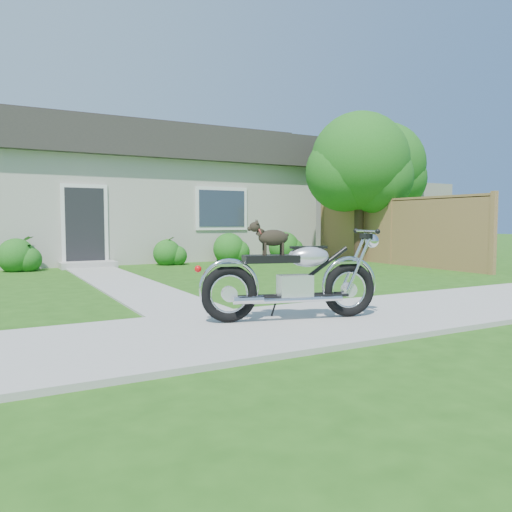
{
  "coord_description": "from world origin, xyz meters",
  "views": [
    {
      "loc": [
        -3.81,
        -4.88,
        1.22
      ],
      "look_at": [
        -0.63,
        1.0,
        0.75
      ],
      "focal_mm": 35.0,
      "sensor_mm": 36.0,
      "label": 1
    }
  ],
  "objects": [
    {
      "name": "sidewalk",
      "position": [
        0.0,
        0.0,
        0.02
      ],
      "size": [
        24.0,
        2.2,
        0.04
      ],
      "primitive_type": "cube",
      "color": "#9E9B93",
      "rests_on": "ground"
    },
    {
      "name": "fence",
      "position": [
        6.3,
        5.75,
        0.94
      ],
      "size": [
        0.12,
        6.62,
        1.9
      ],
      "color": "olive",
      "rests_on": "ground"
    },
    {
      "name": "motorcycle_with_dog",
      "position": [
        -0.59,
        0.11,
        0.55
      ],
      "size": [
        2.18,
        0.87,
        1.17
      ],
      "rotation": [
        0.0,
        0.0,
        -0.26
      ],
      "color": "black",
      "rests_on": "sidewalk"
    },
    {
      "name": "tree_far",
      "position": [
        10.4,
        10.4,
        3.32
      ],
      "size": [
        3.37,
        3.37,
        5.17
      ],
      "color": "#3D2B1C",
      "rests_on": "ground"
    },
    {
      "name": "walkway",
      "position": [
        -1.5,
        5.0,
        0.01
      ],
      "size": [
        1.2,
        8.0,
        0.03
      ],
      "primitive_type": "cube",
      "color": "#9E9B93",
      "rests_on": "ground"
    },
    {
      "name": "potted_plant_left",
      "position": [
        -3.12,
        8.55,
        0.42
      ],
      "size": [
        0.76,
        0.85,
        0.85
      ],
      "primitive_type": "imported",
      "rotation": [
        0.0,
        0.0,
        1.71
      ],
      "color": "#1E5416",
      "rests_on": "ground"
    },
    {
      "name": "shrub_row",
      "position": [
        -0.37,
        8.5,
        0.39
      ],
      "size": [
        10.99,
        1.0,
        1.0
      ],
      "color": "#1F5E18",
      "rests_on": "ground"
    },
    {
      "name": "tree_near",
      "position": [
        6.12,
        6.71,
        2.85
      ],
      "size": [
        2.91,
        2.9,
        4.45
      ],
      "color": "#3D2B1C",
      "rests_on": "ground"
    },
    {
      "name": "house",
      "position": [
        -0.0,
        11.99,
        2.16
      ],
      "size": [
        12.6,
        7.03,
        4.5
      ],
      "color": "beige",
      "rests_on": "ground"
    },
    {
      "name": "potted_plant_right",
      "position": [
        0.66,
        8.55,
        0.39
      ],
      "size": [
        0.59,
        0.59,
        0.78
      ],
      "primitive_type": "imported",
      "rotation": [
        0.0,
        0.0,
        4.24
      ],
      "color": "#3A711F",
      "rests_on": "ground"
    },
    {
      "name": "ground",
      "position": [
        0.0,
        0.0,
        0.0
      ],
      "size": [
        80.0,
        80.0,
        0.0
      ],
      "primitive_type": "plane",
      "color": "#235114",
      "rests_on": "ground"
    }
  ]
}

